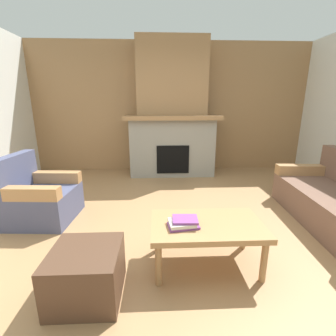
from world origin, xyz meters
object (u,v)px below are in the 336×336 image
(ottoman, at_px, (87,273))
(armchair, at_px, (39,198))
(fireplace, at_px, (172,118))
(coffee_table, at_px, (207,228))

(ottoman, bearing_deg, armchair, 125.91)
(fireplace, xyz_separation_m, armchair, (-1.83, -2.07, -0.87))
(fireplace, bearing_deg, coffee_table, -87.58)
(armchair, bearing_deg, coffee_table, -27.18)
(coffee_table, xyz_separation_m, ottoman, (-0.99, -0.33, -0.18))
(fireplace, relative_size, coffee_table, 2.70)
(coffee_table, distance_m, ottoman, 1.06)
(fireplace, height_order, armchair, fireplace)
(fireplace, distance_m, ottoman, 3.64)
(coffee_table, bearing_deg, fireplace, 92.42)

